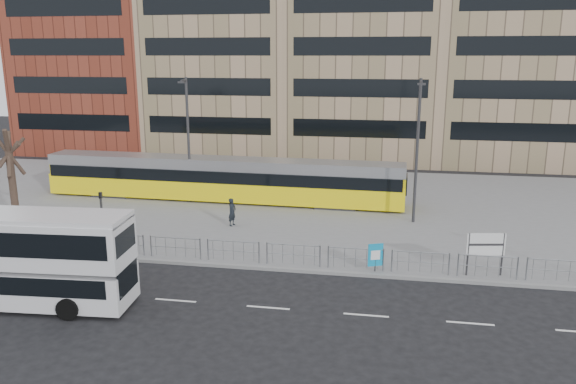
% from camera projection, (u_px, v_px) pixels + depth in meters
% --- Properties ---
extents(ground, '(120.00, 120.00, 0.00)m').
position_uv_depth(ground, '(245.00, 269.00, 27.21)').
color(ground, black).
rests_on(ground, ground).
extents(plaza, '(64.00, 24.00, 0.15)m').
position_uv_depth(plaza, '(288.00, 204.00, 38.66)').
color(plaza, slate).
rests_on(plaza, ground).
extents(kerb, '(64.00, 0.25, 0.17)m').
position_uv_depth(kerb, '(245.00, 267.00, 27.24)').
color(kerb, gray).
rests_on(kerb, ground).
extents(building_row, '(70.40, 18.40, 31.20)m').
position_uv_depth(building_row, '(341.00, 26.00, 56.63)').
color(building_row, maroon).
rests_on(building_row, ground).
extents(pedestrian_barrier, '(32.07, 0.07, 1.10)m').
position_uv_depth(pedestrian_barrier, '(287.00, 249.00, 27.11)').
color(pedestrian_barrier, '#94979C').
rests_on(pedestrian_barrier, plaza).
extents(road_markings, '(62.00, 0.12, 0.01)m').
position_uv_depth(road_markings, '(244.00, 306.00, 23.21)').
color(road_markings, white).
rests_on(road_markings, ground).
extents(double_decker_bus, '(9.99, 3.00, 3.95)m').
position_uv_depth(double_decker_bus, '(11.00, 255.00, 22.90)').
color(double_decker_bus, silver).
rests_on(double_decker_bus, ground).
extents(tram, '(25.34, 3.16, 2.98)m').
position_uv_depth(tram, '(221.00, 179.00, 39.16)').
color(tram, yellow).
rests_on(tram, plaza).
extents(station_sign, '(1.75, 0.38, 2.03)m').
position_uv_depth(station_sign, '(486.00, 246.00, 25.71)').
color(station_sign, '#2D2D30').
rests_on(station_sign, plaza).
extents(ad_panel, '(0.70, 0.32, 1.37)m').
position_uv_depth(ad_panel, '(375.00, 255.00, 26.31)').
color(ad_panel, '#2D2D30').
rests_on(ad_panel, plaza).
extents(pedestrian, '(0.58, 0.71, 1.67)m').
position_uv_depth(pedestrian, '(232.00, 212.00, 33.40)').
color(pedestrian, black).
rests_on(pedestrian, plaza).
extents(traffic_light_west, '(0.18, 0.21, 3.10)m').
position_uv_depth(traffic_light_west, '(102.00, 213.00, 29.02)').
color(traffic_light_west, '#2D2D30').
rests_on(traffic_light_west, plaza).
extents(lamp_post_west, '(0.45, 1.04, 8.50)m').
position_uv_depth(lamp_post_west, '(188.00, 135.00, 37.98)').
color(lamp_post_west, '#2D2D30').
rests_on(lamp_post_west, plaza).
extents(lamp_post_east, '(0.45, 1.04, 8.64)m').
position_uv_depth(lamp_post_east, '(417.00, 146.00, 33.14)').
color(lamp_post_east, '#2D2D30').
rests_on(lamp_post_east, plaza).
extents(bare_tree, '(4.96, 4.96, 8.12)m').
position_uv_depth(bare_tree, '(6.00, 126.00, 32.97)').
color(bare_tree, '#2F221A').
rests_on(bare_tree, plaza).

